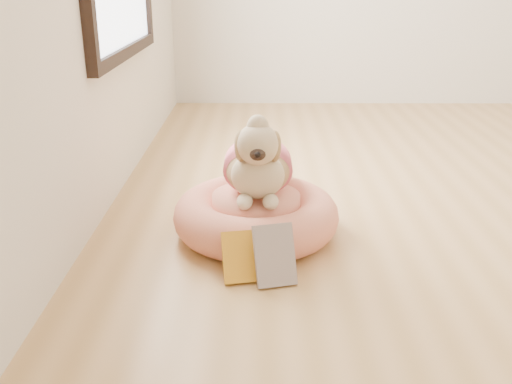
{
  "coord_description": "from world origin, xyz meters",
  "views": [
    {
      "loc": [
        -1.28,
        -2.63,
        1.05
      ],
      "look_at": [
        -1.3,
        -0.46,
        0.21
      ],
      "focal_mm": 40.0,
      "sensor_mm": 36.0,
      "label": 1
    }
  ],
  "objects_px": {
    "book_yellow": "(240,257)",
    "dog": "(258,150)",
    "pet_bed": "(256,215)",
    "book_white": "(275,255)"
  },
  "relations": [
    {
      "from": "book_yellow",
      "to": "pet_bed",
      "type": "bearing_deg",
      "value": 71.21
    },
    {
      "from": "pet_bed",
      "to": "dog",
      "type": "distance_m",
      "value": 0.28
    },
    {
      "from": "book_white",
      "to": "pet_bed",
      "type": "bearing_deg",
      "value": 85.61
    },
    {
      "from": "dog",
      "to": "book_white",
      "type": "bearing_deg",
      "value": -81.75
    },
    {
      "from": "dog",
      "to": "book_white",
      "type": "distance_m",
      "value": 0.51
    },
    {
      "from": "book_yellow",
      "to": "dog",
      "type": "bearing_deg",
      "value": 70.71
    },
    {
      "from": "book_white",
      "to": "dog",
      "type": "bearing_deg",
      "value": 84.11
    },
    {
      "from": "dog",
      "to": "book_white",
      "type": "xyz_separation_m",
      "value": [
        0.06,
        -0.43,
        -0.26
      ]
    },
    {
      "from": "dog",
      "to": "book_yellow",
      "type": "height_order",
      "value": "dog"
    },
    {
      "from": "pet_bed",
      "to": "book_yellow",
      "type": "height_order",
      "value": "pet_bed"
    }
  ]
}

